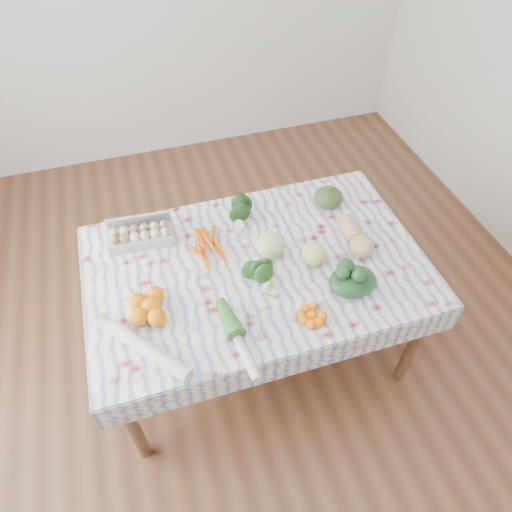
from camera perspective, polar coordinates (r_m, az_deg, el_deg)
The scene contains 16 objects.
ground at distance 2.86m, azimuth -0.00°, elevation -11.11°, with size 4.50×4.50×0.00m, color #58321E.
dining_table at distance 2.31m, azimuth -0.00°, elevation -2.37°, with size 1.60×1.00×0.75m.
tablecloth at distance 2.25m, azimuth -0.00°, elevation -1.10°, with size 1.66×1.06×0.01m, color white.
egg_carton at distance 2.39m, azimuth -14.23°, elevation 2.30°, with size 0.33×0.13×0.09m, color #A9AAA4.
carrot_bunch at distance 2.30m, azimuth -5.73°, elevation 0.98°, with size 0.22×0.20×0.04m, color #EB5908.
kale_bunch at distance 2.41m, azimuth -2.04°, elevation 5.19°, with size 0.14×0.13×0.13m, color #193B15.
kabocha_squash at distance 2.56m, azimuth 9.04°, elevation 7.28°, with size 0.16×0.16×0.10m, color #364B24.
cabbage at distance 2.24m, azimuth 1.83°, elevation 1.36°, with size 0.14×0.14×0.14m, color #B3D585.
butternut_squash at distance 2.35m, azimuth 12.40°, elevation 2.48°, with size 0.12×0.26×0.12m, color tan.
orange_cluster at distance 2.08m, azimuth -13.02°, elevation -6.18°, with size 0.27×0.27×0.09m, color orange.
broccoli at distance 2.12m, azimuth 0.52°, elevation -3.01°, with size 0.13×0.13×0.09m, color #204F1A.
mandarin_cluster at distance 2.05m, azimuth 6.99°, elevation -7.31°, with size 0.16×0.16×0.05m, color orange.
grapefruit at distance 2.23m, azimuth 7.25°, elevation 0.22°, with size 0.12×0.12×0.12m, color #E1DD72.
spinach_bag at distance 2.16m, azimuth 12.00°, elevation -3.11°, with size 0.23×0.18×0.10m, color #143418.
daikon at distance 1.98m, azimuth -13.28°, elevation -11.40°, with size 0.06×0.06×0.45m, color silver.
leek at distance 1.96m, azimuth -2.27°, elevation -10.47°, with size 0.04×0.04×0.40m, color silver.
Camera 1 is at (-0.44, -1.42, 2.45)m, focal length 32.00 mm.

